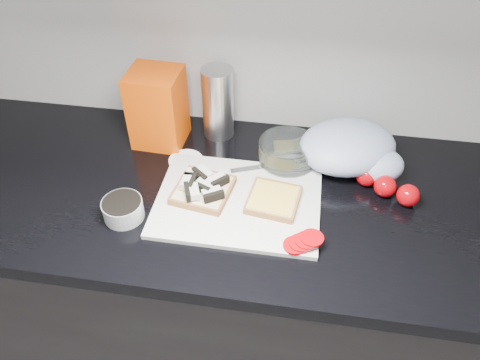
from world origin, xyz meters
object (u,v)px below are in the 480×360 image
object	(u,v)px
cutting_board	(238,201)
bread_bag	(158,108)
glass_bowl	(288,153)
steel_canister	(218,103)

from	to	relation	value
cutting_board	bread_bag	distance (m)	0.35
glass_bowl	steel_canister	bearing A→B (deg)	154.23
glass_bowl	steel_canister	world-z (taller)	steel_canister
cutting_board	glass_bowl	world-z (taller)	glass_bowl
cutting_board	steel_canister	size ratio (longest dim) A/B	1.93
cutting_board	bread_bag	size ratio (longest dim) A/B	1.86
glass_bowl	bread_bag	distance (m)	0.37
cutting_board	bread_bag	bearing A→B (deg)	139.39
cutting_board	steel_canister	bearing A→B (deg)	110.19
bread_bag	steel_canister	size ratio (longest dim) A/B	1.04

